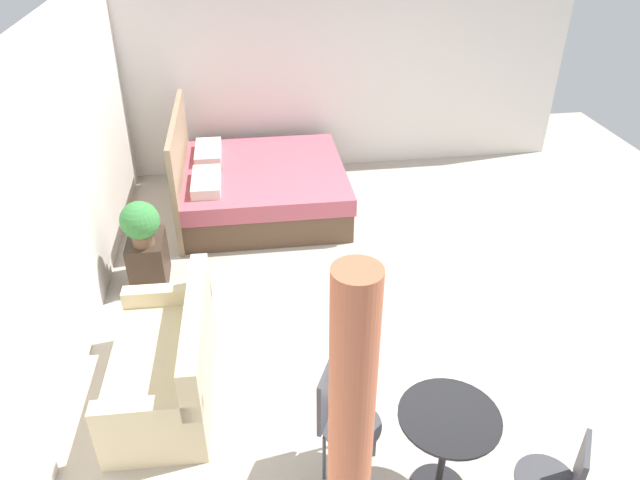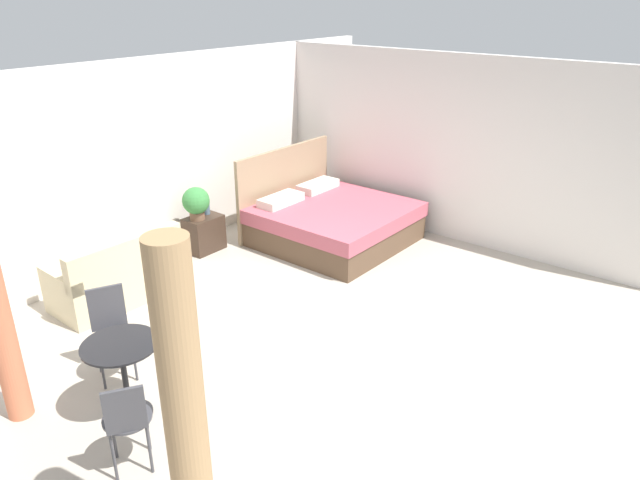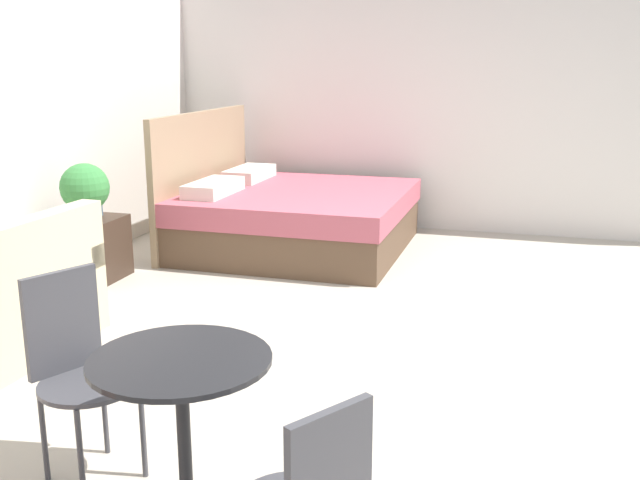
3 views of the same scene
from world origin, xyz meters
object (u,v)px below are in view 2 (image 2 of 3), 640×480
Objects in this scene: nightstand at (204,234)px; cafe_chair_near_couch at (110,325)px; potted_plant at (196,202)px; couch at (118,278)px; bed at (331,221)px; balcony_table at (123,366)px; cafe_chair_near_window at (127,418)px; vase at (206,206)px.

nightstand is 2.95m from cafe_chair_near_couch.
nightstand is at bearing 2.91° from potted_plant.
bed is at bearing -16.25° from couch.
cafe_chair_near_window is at bearing -122.46° from balcony_table.
balcony_table is at bearing -142.56° from vase.
cafe_chair_near_couch reaches higher than vase.
bed reaches higher than couch.
potted_plant reaches higher than balcony_table.
vase is 3.68m from balcony_table.
cafe_chair_near_window is at bearing -139.39° from vase.
cafe_chair_near_couch is at bearing -125.53° from couch.
bed is at bearing 13.25° from balcony_table.
bed is 4.85m from cafe_chair_near_window.
bed reaches higher than cafe_chair_near_couch.
potted_plant is (1.53, 0.31, 0.47)m from couch.
potted_plant is (-0.10, -0.01, 0.51)m from nightstand.
couch reaches higher than nightstand.
cafe_chair_near_window is (-3.18, -2.78, 0.26)m from nightstand.
cafe_chair_near_couch is (0.68, 1.24, 0.02)m from cafe_chair_near_window.
potted_plant is at bearing 11.59° from couch.
couch is at bearing 57.72° from cafe_chair_near_window.
bed is 2.26× the size of cafe_chair_near_couch.
cafe_chair_near_couch is (-2.50, -1.54, 0.27)m from nightstand.
cafe_chair_near_couch is at bearing -147.36° from potted_plant.
cafe_chair_near_window is at bearing -137.98° from potted_plant.
potted_plant reaches higher than nightstand.
potted_plant is at bearing 141.46° from bed.
cafe_chair_near_window reaches higher than nightstand.
potted_plant reaches higher than cafe_chair_near_couch.
bed is 1.36× the size of couch.
couch is at bearing -168.93° from nightstand.
couch is (-3.02, 0.88, -0.02)m from bed.
bed reaches higher than cafe_chair_near_window.
balcony_table is at bearing -122.22° from couch.
cafe_chair_near_window is (-4.58, -1.58, 0.20)m from bed.
balcony_table is 0.83× the size of cafe_chair_near_couch.
couch is 6.24× the size of vase.
nightstand is at bearing -157.54° from vase.
bed is 3.92m from cafe_chair_near_couch.
cafe_chair_near_couch is (-2.62, -1.59, -0.10)m from vase.
balcony_table is (-2.92, -2.24, -0.11)m from vase.
cafe_chair_near_couch reaches higher than cafe_chair_near_window.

